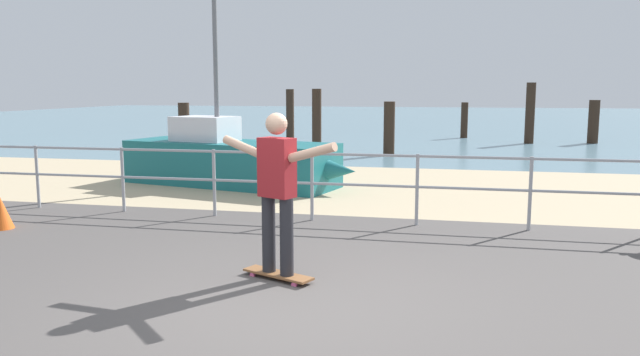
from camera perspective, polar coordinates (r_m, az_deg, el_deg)
name	(u,v)px	position (r m, az deg, el deg)	size (l,w,h in m)	color
ground_plane	(257,353)	(4.86, -5.86, -15.74)	(24.00, 10.00, 0.04)	#514C49
beach_strip	(381,187)	(12.45, 5.66, -0.88)	(24.00, 6.00, 0.04)	tan
sea_surface	(433,119)	(40.29, 10.34, 5.35)	(72.00, 50.00, 0.04)	slate
railing_fence	(262,174)	(9.34, -5.37, 0.39)	(13.96, 0.05, 1.05)	#9EA0A5
sailboat	(237,161)	(12.60, -7.67, 1.59)	(5.07, 2.36, 4.90)	#19666B
skateboard	(278,274)	(6.47, -3.90, -8.87)	(0.81, 0.51, 0.08)	brown
skateboarder	(277,184)	(6.26, -3.99, -0.54)	(1.36, 0.67, 1.65)	#26262B
groyne_post_0	(184,126)	(20.55, -12.43, 4.70)	(0.36, 0.36, 1.51)	#332319
groyne_post_1	(290,114)	(24.40, -2.78, 5.92)	(0.31, 0.31, 1.94)	#332319
groyne_post_2	(317,121)	(18.83, -0.31, 5.26)	(0.29, 0.29, 1.96)	#332319
groyne_post_3	(389,129)	(18.21, 6.40, 4.53)	(0.33, 0.33, 1.59)	#332319
groyne_post_4	(464,120)	(25.18, 13.17, 5.20)	(0.27, 0.27, 1.42)	#332319
groyne_post_5	(530,113)	(23.23, 18.81, 5.66)	(0.33, 0.33, 2.17)	#332319
groyne_post_6	(594,122)	(24.14, 23.92, 4.75)	(0.37, 0.37, 1.56)	#332319
traffic_cone	(0,213)	(9.75, -27.41, -2.85)	(0.36, 0.36, 0.50)	#E55919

